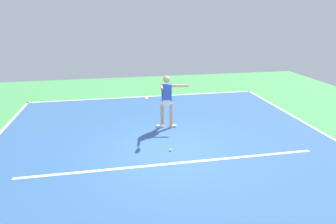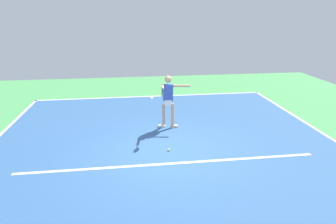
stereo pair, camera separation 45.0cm
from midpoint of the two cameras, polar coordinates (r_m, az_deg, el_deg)
The scene contains 7 objects.
ground_plane at distance 8.35m, azimuth 1.53°, elevation -8.07°, with size 20.82×20.82×0.00m, color #428E4C.
court_surface at distance 8.35m, azimuth 1.53°, elevation -8.06°, with size 10.73×11.94×0.00m, color #2D5484.
court_line_baseline_near at distance 13.84m, azimuth -2.36°, elevation 3.14°, with size 10.73×0.10×0.01m, color white.
court_line_service at distance 7.80m, azimuth 2.29°, elevation -10.18°, with size 8.05×0.10×0.01m, color white.
court_line_centre_mark at distance 13.65m, azimuth -2.28°, elevation 2.91°, with size 0.10×0.30×0.01m, color white.
tennis_player at distance 9.74m, azimuth 1.38°, elevation 2.77°, with size 1.08×1.19×1.84m.
tennis_ball_near_service_line at distance 8.43m, azimuth 1.69°, elevation -7.56°, with size 0.07×0.07×0.07m, color #C6E53D.
Camera 2 is at (0.99, 7.36, 3.82)m, focal length 30.75 mm.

